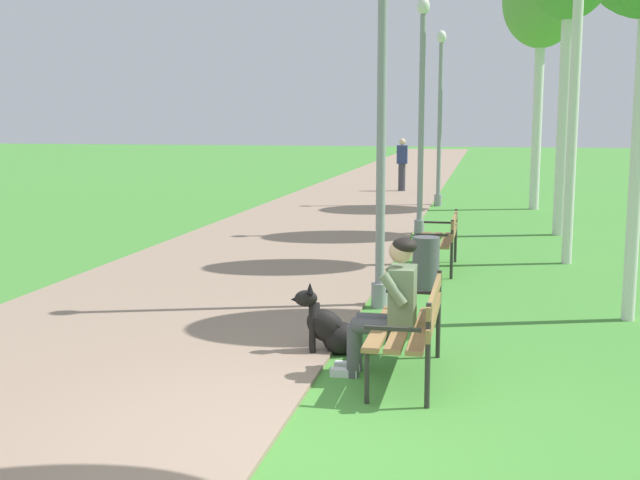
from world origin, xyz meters
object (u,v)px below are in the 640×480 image
Objects in this scene: park_bench_mid at (442,236)px; dog_black at (330,328)px; lamp_post_near at (382,102)px; lamp_post_far at (440,117)px; park_bench_near at (413,322)px; person_seated_on_near_bench at (390,301)px; litter_bin at (426,263)px; pedestrian_distant at (402,165)px; birch_tree_fifth at (542,3)px; lamp_post_mid at (421,115)px.

park_bench_mid reaches higher than dog_black.
lamp_post_near is 1.07× the size of lamp_post_far.
person_seated_on_near_bench reaches higher than park_bench_near.
litter_bin is at bearing 69.24° from lamp_post_near.
lamp_post_near reaches higher than dog_black.
lamp_post_near is at bearing 84.21° from dog_black.
person_seated_on_near_bench is 3.16m from lamp_post_near.
pedestrian_distant reaches higher than park_bench_mid.
park_bench_mid is 3.32m from lamp_post_near.
park_bench_near is 0.27m from person_seated_on_near_bench.
park_bench_mid is at bearing -101.74° from birch_tree_fifth.
park_bench_near is 2.14× the size of litter_bin.
park_bench_near reaches higher than litter_bin.
lamp_post_near reaches higher than lamp_post_far.
birch_tree_fifth is at bearing 79.15° from litter_bin.
park_bench_near is 1.00× the size of park_bench_mid.
park_bench_near is 14.78m from birch_tree_fifth.
litter_bin is (0.03, 3.79, -0.33)m from person_seated_on_near_bench.
person_seated_on_near_bench is 8.91m from lamp_post_mid.
pedestrian_distant reaches higher than person_seated_on_near_bench.
lamp_post_near reaches higher than park_bench_mid.
lamp_post_far is at bearing 89.17° from dog_black.
pedestrian_distant is at bearing 95.05° from lamp_post_near.
person_seated_on_near_bench is at bearing -80.49° from lamp_post_near.
park_bench_near is 0.24× the size of birch_tree_fifth.
person_seated_on_near_bench is at bearing -40.07° from dog_black.
lamp_post_far is 10.56m from litter_bin.
lamp_post_mid is at bearing -115.29° from birch_tree_fifth.
lamp_post_mid is 5.36m from litter_bin.
park_bench_mid is at bearing 84.77° from litter_bin.
lamp_post_near reaches higher than lamp_post_mid.
park_bench_near is 9.00m from lamp_post_mid.
person_seated_on_near_bench is at bearing -88.22° from lamp_post_far.
lamp_post_far is (-0.01, 11.58, -0.15)m from lamp_post_near.
lamp_post_near reaches higher than person_seated_on_near_bench.
person_seated_on_near_bench is 0.20× the size of birch_tree_fifth.
park_bench_near is at bearing -97.20° from birch_tree_fifth.
lamp_post_near is at bearing -110.76° from litter_bin.
pedestrian_distant is at bearing 109.63° from lamp_post_far.
dog_black is (-0.85, 0.58, -0.25)m from park_bench_near.
lamp_post_near reaches higher than litter_bin.
dog_black is 0.18× the size of lamp_post_mid.
lamp_post_far reaches higher than park_bench_mid.
lamp_post_far is 2.71× the size of pedestrian_distant.
lamp_post_near is 11.87m from birch_tree_fifth.
park_bench_near reaches higher than dog_black.
person_seated_on_near_bench is 14.71m from birch_tree_fifth.
dog_black is 3.01m from lamp_post_near.
pedestrian_distant is (-1.79, 17.93, 0.16)m from person_seated_on_near_bench.
pedestrian_distant is at bearing 133.08° from birch_tree_fifth.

